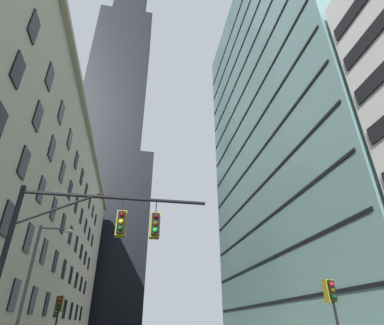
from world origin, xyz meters
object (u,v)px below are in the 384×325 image
traffic_signal_mast (92,239)px  traffic_light_near_right (331,296)px  traffic_light_far_left (59,307)px  street_lamppost (34,276)px

traffic_signal_mast → traffic_light_near_right: 11.50m
traffic_light_far_left → traffic_light_near_right: bearing=-34.6°
traffic_signal_mast → traffic_light_far_left: traffic_signal_mast is taller
traffic_signal_mast → traffic_light_far_left: size_ratio=2.06×
traffic_signal_mast → traffic_light_near_right: bearing=11.3°
traffic_signal_mast → traffic_light_far_left: bearing=104.7°
traffic_signal_mast → street_lamppost: size_ratio=1.05×
traffic_signal_mast → street_lamppost: bearing=117.9°
traffic_signal_mast → street_lamppost: 8.31m
traffic_light_far_left → street_lamppost: (-0.71, -4.79, 1.34)m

